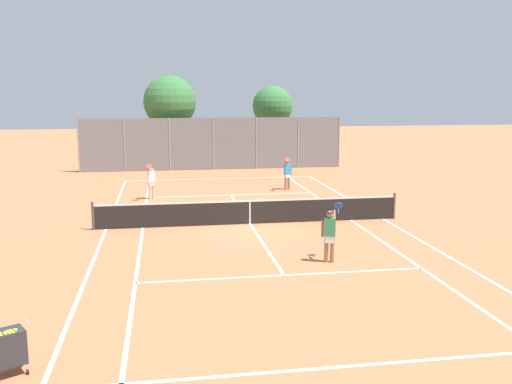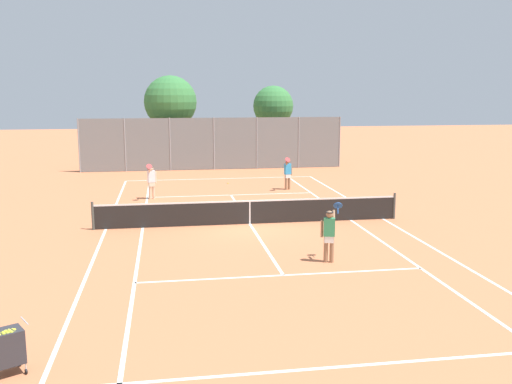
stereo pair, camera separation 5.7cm
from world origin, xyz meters
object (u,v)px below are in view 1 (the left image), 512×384
(tree_behind_right, at_px, (271,107))
(player_far_right, at_px, (287,172))
(tennis_net, at_px, (250,211))
(player_near_side, at_px, (330,232))
(loose_tennis_ball_1, at_px, (228,183))
(ball_cart, at_px, (8,347))
(player_far_left, at_px, (151,180))
(loose_tennis_ball_0, at_px, (325,201))
(tree_behind_left, at_px, (171,103))

(tree_behind_right, bearing_deg, player_far_right, -96.79)
(tennis_net, bearing_deg, player_near_side, -73.13)
(tennis_net, distance_m, loose_tennis_ball_1, 9.95)
(ball_cart, distance_m, player_near_side, 9.74)
(tennis_net, bearing_deg, player_far_left, 123.11)
(player_far_right, distance_m, loose_tennis_ball_0, 3.81)
(ball_cart, relative_size, loose_tennis_ball_1, 14.58)
(player_near_side, xyz_separation_m, tree_behind_right, (2.98, 25.08, 3.08))
(loose_tennis_ball_0, distance_m, tree_behind_right, 16.22)
(player_near_side, distance_m, tree_behind_left, 24.31)
(tennis_net, bearing_deg, loose_tennis_ball_1, 88.60)
(tennis_net, distance_m, player_far_left, 7.13)
(tennis_net, xyz_separation_m, tree_behind_left, (-2.67, 18.32, 3.81))
(ball_cart, bearing_deg, player_far_left, 82.43)
(player_near_side, bearing_deg, ball_cart, -143.24)
(loose_tennis_ball_1, bearing_deg, player_near_side, -84.83)
(tennis_net, xyz_separation_m, ball_cart, (-6.17, -11.19, 0.02))
(ball_cart, bearing_deg, tree_behind_right, 70.79)
(player_far_left, xyz_separation_m, tree_behind_right, (8.49, 13.76, 3.08))
(tree_behind_left, bearing_deg, tree_behind_right, 10.90)
(loose_tennis_ball_0, height_order, tree_behind_right, tree_behind_right)
(player_far_left, height_order, tree_behind_left, tree_behind_left)
(player_far_right, bearing_deg, player_far_left, -167.25)
(tennis_net, relative_size, player_far_left, 6.76)
(ball_cart, xyz_separation_m, player_far_left, (2.28, 17.15, 0.39))
(ball_cart, xyz_separation_m, player_far_right, (9.32, 18.75, 0.39))
(ball_cart, xyz_separation_m, tree_behind_left, (3.50, 29.51, 3.78))
(tennis_net, distance_m, player_far_right, 8.20)
(player_near_side, height_order, tree_behind_left, tree_behind_left)
(player_near_side, height_order, loose_tennis_ball_0, player_near_side)
(player_far_left, relative_size, loose_tennis_ball_0, 26.88)
(tennis_net, bearing_deg, ball_cart, -118.87)
(player_far_left, relative_size, tree_behind_right, 0.32)
(ball_cart, height_order, tree_behind_right, tree_behind_right)
(tree_behind_left, bearing_deg, player_far_right, -61.59)
(tennis_net, relative_size, tree_behind_right, 2.17)
(loose_tennis_ball_1, bearing_deg, tennis_net, -91.40)
(ball_cart, relative_size, loose_tennis_ball_0, 14.58)
(player_far_left, xyz_separation_m, loose_tennis_ball_0, (8.07, -1.96, -0.89))
(tree_behind_right, bearing_deg, loose_tennis_ball_0, -91.53)
(ball_cart, height_order, tree_behind_left, tree_behind_left)
(tree_behind_left, bearing_deg, loose_tennis_ball_0, -64.43)
(tennis_net, height_order, player_near_side, player_near_side)
(tennis_net, xyz_separation_m, tree_behind_right, (4.60, 19.72, 3.50))
(loose_tennis_ball_0, relative_size, loose_tennis_ball_1, 1.00)
(loose_tennis_ball_1, xyz_separation_m, tree_behind_left, (-2.91, 8.39, 4.28))
(ball_cart, xyz_separation_m, tree_behind_right, (10.77, 30.91, 3.47))
(tennis_net, relative_size, ball_cart, 12.47)
(loose_tennis_ball_0, height_order, loose_tennis_ball_1, same)
(tree_behind_left, relative_size, tree_behind_right, 1.12)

